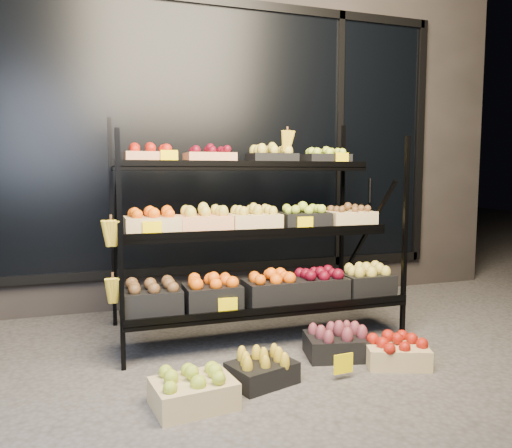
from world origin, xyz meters
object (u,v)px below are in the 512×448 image
object	(u,v)px
display_rack	(255,232)
floor_crate_left	(193,389)
floor_crate_midright	(396,351)
floor_crate_midleft	(262,368)

from	to	relation	value
display_rack	floor_crate_left	world-z (taller)	display_rack
floor_crate_left	floor_crate_midright	bearing A→B (deg)	-0.84
floor_crate_left	floor_crate_midleft	world-z (taller)	floor_crate_left
display_rack	floor_crate_left	bearing A→B (deg)	-123.74
floor_crate_midright	floor_crate_left	bearing A→B (deg)	-152.77
floor_crate_left	floor_crate_midleft	bearing A→B (deg)	13.05
display_rack	floor_crate_left	xyz separation A→B (m)	(-0.70, -1.05, -0.69)
display_rack	floor_crate_midright	bearing A→B (deg)	-53.94
floor_crate_midleft	floor_crate_midright	world-z (taller)	floor_crate_midright
floor_crate_midleft	floor_crate_midright	distance (m)	0.91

